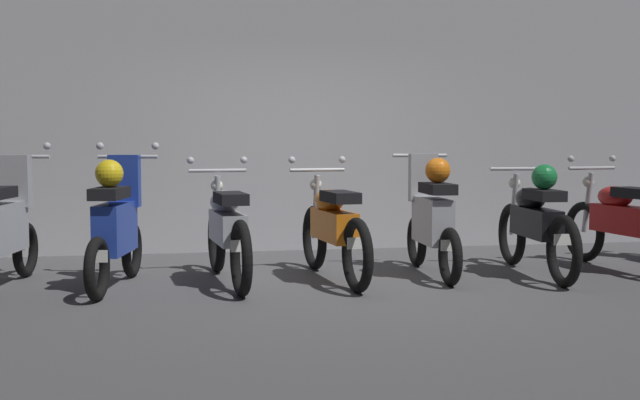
# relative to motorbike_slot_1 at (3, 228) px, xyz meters

# --- Properties ---
(ground_plane) EXTENTS (80.00, 80.00, 0.00)m
(ground_plane) POSITION_rel_motorbike_slot_1_xyz_m (2.96, -0.49, -0.53)
(ground_plane) COLOR #4C4C4F
(back_wall) EXTENTS (16.00, 0.30, 3.35)m
(back_wall) POSITION_rel_motorbike_slot_1_xyz_m (2.96, 2.07, 1.15)
(back_wall) COLOR #ADADB2
(back_wall) RESTS_ON ground
(motorbike_slot_1) EXTENTS (0.58, 1.67, 1.29)m
(motorbike_slot_1) POSITION_rel_motorbike_slot_1_xyz_m (0.00, 0.00, 0.00)
(motorbike_slot_1) COLOR black
(motorbike_slot_1) RESTS_ON ground
(motorbike_slot_2) EXTENTS (0.58, 1.67, 1.29)m
(motorbike_slot_2) POSITION_rel_motorbike_slot_1_xyz_m (0.99, -0.20, 0.04)
(motorbike_slot_2) COLOR black
(motorbike_slot_2) RESTS_ON ground
(motorbike_slot_3) EXTENTS (0.59, 1.95, 1.15)m
(motorbike_slot_3) POSITION_rel_motorbike_slot_1_xyz_m (1.97, -0.14, -0.04)
(motorbike_slot_3) COLOR black
(motorbike_slot_3) RESTS_ON ground
(motorbike_slot_4) EXTENTS (0.59, 1.95, 1.15)m
(motorbike_slot_4) POSITION_rel_motorbike_slot_1_xyz_m (2.96, -0.14, -0.04)
(motorbike_slot_4) COLOR black
(motorbike_slot_4) RESTS_ON ground
(motorbike_slot_5) EXTENTS (0.56, 1.68, 1.18)m
(motorbike_slot_5) POSITION_rel_motorbike_slot_1_xyz_m (3.95, -0.05, 0.04)
(motorbike_slot_5) COLOR black
(motorbike_slot_5) RESTS_ON ground
(motorbike_slot_6) EXTENTS (0.56, 1.95, 1.08)m
(motorbike_slot_6) POSITION_rel_motorbike_slot_1_xyz_m (4.94, -0.24, -0.00)
(motorbike_slot_6) COLOR black
(motorbike_slot_6) RESTS_ON ground
(motorbike_slot_7) EXTENTS (0.59, 1.95, 1.15)m
(motorbike_slot_7) POSITION_rel_motorbike_slot_1_xyz_m (5.92, -0.13, -0.04)
(motorbike_slot_7) COLOR black
(motorbike_slot_7) RESTS_ON ground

